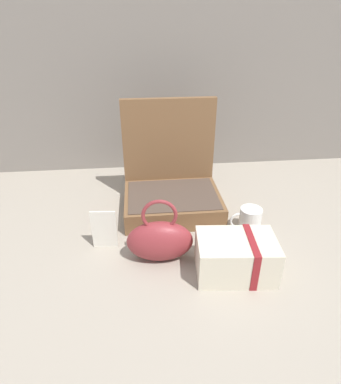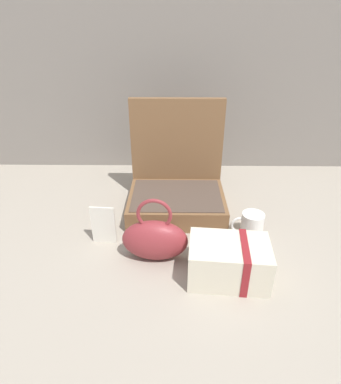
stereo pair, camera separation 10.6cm
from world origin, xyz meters
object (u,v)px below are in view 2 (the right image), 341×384
at_px(coffee_mug, 251,225).
at_px(open_suitcase, 177,186).
at_px(cream_toiletry_bag, 230,261).
at_px(info_card_left, 103,225).
at_px(teal_pouch_handbag, 155,239).

bearing_deg(coffee_mug, open_suitcase, 142.88).
xyz_separation_m(cream_toiletry_bag, info_card_left, (-0.39, 0.16, 0.01)).
bearing_deg(cream_toiletry_bag, info_card_left, 157.72).
distance_m(open_suitcase, info_card_left, 0.34).
height_order(open_suitcase, info_card_left, open_suitcase).
xyz_separation_m(open_suitcase, info_card_left, (-0.24, -0.23, -0.02)).
bearing_deg(open_suitcase, info_card_left, -136.02).
distance_m(open_suitcase, cream_toiletry_bag, 0.42).
bearing_deg(open_suitcase, coffee_mug, -37.12).
distance_m(teal_pouch_handbag, coffee_mug, 0.34).
relative_size(teal_pouch_handbag, coffee_mug, 1.93).
relative_size(coffee_mug, info_card_left, 0.82).
height_order(open_suitcase, coffee_mug, open_suitcase).
bearing_deg(info_card_left, open_suitcase, 48.60).
bearing_deg(info_card_left, coffee_mug, 9.29).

